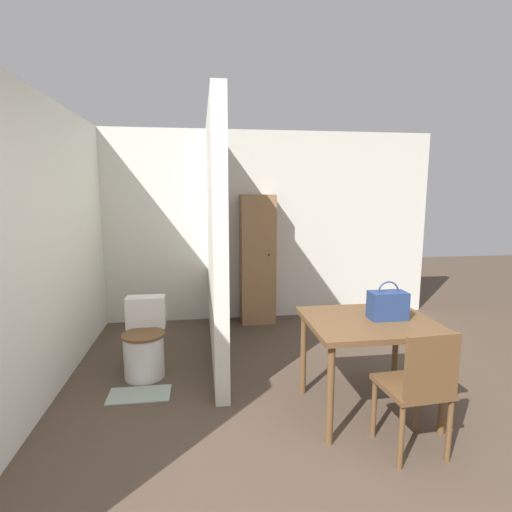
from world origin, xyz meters
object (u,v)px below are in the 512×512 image
(toilet, at_px, (145,343))
(handbag, at_px, (388,305))
(wooden_cabinet, at_px, (258,259))
(dining_table, at_px, (369,331))
(wooden_chair, at_px, (418,386))

(toilet, distance_m, handbag, 2.22)
(handbag, distance_m, wooden_cabinet, 2.41)
(handbag, xyz_separation_m, wooden_cabinet, (-0.67, 2.32, -0.02))
(dining_table, xyz_separation_m, wooden_cabinet, (-0.53, 2.32, 0.18))
(toilet, relative_size, wooden_cabinet, 0.42)
(handbag, bearing_deg, wooden_cabinet, 106.01)
(wooden_chair, height_order, wooden_cabinet, wooden_cabinet)
(handbag, relative_size, wooden_cabinet, 0.18)
(toilet, xyz_separation_m, handbag, (1.94, -0.92, 0.56))
(dining_table, height_order, wooden_chair, wooden_chair)
(wooden_cabinet, bearing_deg, toilet, -132.37)
(dining_table, distance_m, wooden_chair, 0.58)
(wooden_chair, xyz_separation_m, handbag, (0.03, 0.54, 0.38))
(toilet, bearing_deg, wooden_cabinet, 47.63)
(handbag, height_order, wooden_cabinet, wooden_cabinet)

